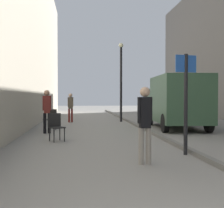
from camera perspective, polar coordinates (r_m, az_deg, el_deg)
The scene contains 10 objects.
ground_plane at distance 13.49m, azimuth -0.29°, elevation -5.06°, with size 80.00×80.00×0.00m, color gray.
kerb_strip at distance 13.74m, azimuth 6.30°, elevation -4.70°, with size 0.16×40.00×0.12m, color #615F5B.
pedestrian_main_foreground at distance 6.87m, azimuth 6.11°, elevation -2.89°, with size 0.34×0.22×1.72m.
pedestrian_mid_block at distance 12.91m, azimuth -11.95°, elevation -0.80°, with size 0.35×0.23×1.78m.
pedestrian_far_crossing at distance 18.34m, azimuth -7.69°, elevation -0.29°, with size 0.33×0.25×1.71m.
delivery_van at distance 14.98m, azimuth 11.81°, elevation 0.58°, with size 2.36×5.29×2.46m.
street_sign_post at distance 8.15m, azimuth 13.49°, elevation 1.63°, with size 0.59×0.16×2.60m.
lamp_post at distance 18.68m, azimuth 1.68°, elevation 5.06°, with size 0.28×0.28×4.76m.
cafe_chair_near_window at distance 10.60m, azimuth -10.34°, elevation -3.85°, with size 0.59×0.59×0.94m.
cafe_chair_by_doorway at distance 14.27m, azimuth -11.19°, elevation -2.54°, with size 0.62×0.62×0.94m.
Camera 1 is at (-1.38, -1.34, 1.49)m, focal length 49.41 mm.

